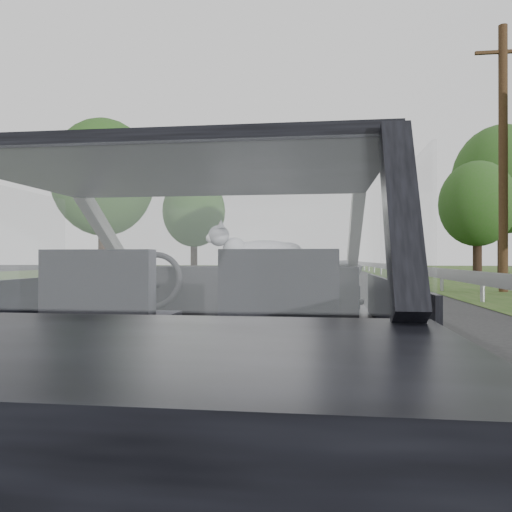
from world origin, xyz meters
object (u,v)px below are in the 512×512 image
(other_car, at_px, (300,268))
(utility_pole, at_px, (503,158))
(highway_sign, at_px, (401,257))
(cat, at_px, (265,252))
(subject_car, at_px, (207,322))

(other_car, distance_m, utility_pole, 8.01)
(highway_sign, xyz_separation_m, utility_pole, (0.95, -13.53, 3.01))
(highway_sign, bearing_deg, other_car, -96.44)
(other_car, height_order, utility_pole, utility_pole)
(cat, height_order, other_car, other_car)
(subject_car, relative_size, other_car, 1.01)
(subject_car, bearing_deg, cat, 70.24)
(utility_pole, bearing_deg, highway_sign, 94.01)
(highway_sign, bearing_deg, cat, -79.04)
(highway_sign, bearing_deg, utility_pole, -64.35)
(cat, bearing_deg, subject_car, -122.99)
(subject_car, bearing_deg, utility_pole, 65.78)
(highway_sign, distance_m, utility_pole, 13.90)
(highway_sign, relative_size, utility_pole, 0.27)
(other_car, relative_size, highway_sign, 1.75)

